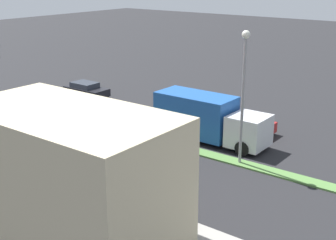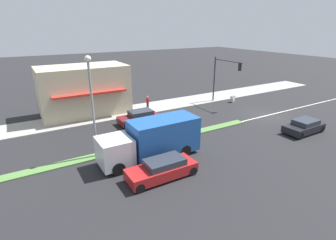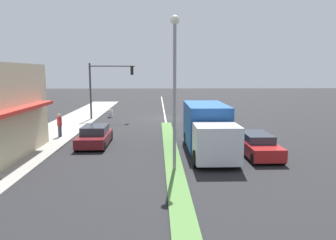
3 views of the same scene
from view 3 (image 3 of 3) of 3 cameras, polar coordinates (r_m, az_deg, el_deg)
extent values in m
plane|color=#232326|center=(17.28, 0.97, -7.94)|extent=(160.00, 160.00, 0.00)
cube|color=beige|center=(34.91, -0.50, 0.41)|extent=(0.16, 60.00, 0.01)
cube|color=red|center=(19.09, -23.66, 1.86)|extent=(0.70, 7.32, 0.20)
cylinder|color=#333338|center=(33.92, -13.36, 4.90)|extent=(0.18, 0.18, 5.60)
cylinder|color=#333338|center=(33.50, -9.68, 9.25)|extent=(4.50, 0.12, 0.12)
cube|color=black|center=(33.29, -6.29, 8.54)|extent=(0.28, 0.24, 0.84)
sphere|color=red|center=(33.42, -6.29, 9.01)|extent=(0.18, 0.18, 0.18)
sphere|color=gold|center=(33.42, -6.28, 8.54)|extent=(0.18, 0.18, 0.18)
sphere|color=green|center=(33.42, -6.27, 8.08)|extent=(0.18, 0.18, 0.18)
cylinder|color=gray|center=(15.79, 1.15, 3.83)|extent=(0.16, 0.16, 7.00)
sphere|color=silver|center=(15.92, 1.19, 17.04)|extent=(0.44, 0.44, 0.44)
cylinder|color=#282D42|center=(25.36, -18.31, -1.86)|extent=(0.26, 0.26, 0.82)
cylinder|color=maroon|center=(25.24, -18.39, -0.20)|extent=(0.34, 0.34, 0.67)
sphere|color=tan|center=(25.18, -18.44, 0.80)|extent=(0.22, 0.22, 0.22)
cube|color=silver|center=(35.86, -10.00, 1.17)|extent=(0.45, 0.21, 0.84)
cube|color=silver|center=(35.54, -10.07, 1.11)|extent=(0.45, 0.21, 0.84)
cube|color=silver|center=(17.04, 8.44, -4.02)|extent=(2.28, 2.20, 1.90)
cube|color=#1E519E|center=(20.71, 6.56, -0.79)|extent=(2.40, 5.10, 2.60)
cylinder|color=black|center=(17.26, 12.05, -6.59)|extent=(0.28, 0.90, 0.90)
cylinder|color=black|center=(16.88, 4.87, -6.78)|extent=(0.28, 0.90, 0.90)
cylinder|color=black|center=(22.30, 8.79, -3.10)|extent=(0.28, 0.90, 0.90)
cylinder|color=black|center=(22.01, 3.25, -3.17)|extent=(0.28, 0.90, 0.90)
cube|color=black|center=(34.20, 7.95, 0.98)|extent=(1.81, 3.96, 0.63)
cube|color=#2D333D|center=(34.33, 7.91, 1.89)|extent=(1.53, 2.18, 0.43)
cylinder|color=black|center=(32.84, 9.79, 0.33)|extent=(0.22, 0.63, 0.63)
cylinder|color=black|center=(32.56, 7.02, 0.32)|extent=(0.22, 0.63, 0.63)
cylinder|color=black|center=(35.90, 8.78, 1.03)|extent=(0.22, 0.63, 0.63)
cylinder|color=black|center=(35.64, 6.24, 1.03)|extent=(0.22, 0.63, 0.63)
cube|color=#AD1E1E|center=(19.84, 15.31, -4.56)|extent=(1.74, 4.59, 0.69)
cube|color=#2D333D|center=(19.94, 15.18, -2.84)|extent=(1.48, 2.53, 0.43)
cylinder|color=black|center=(18.40, 19.34, -6.40)|extent=(0.22, 0.62, 0.62)
cylinder|color=black|center=(17.91, 14.71, -6.60)|extent=(0.22, 0.62, 0.62)
cylinder|color=black|center=(21.88, 15.77, -3.92)|extent=(0.22, 0.62, 0.62)
cylinder|color=black|center=(21.46, 11.83, -4.02)|extent=(0.22, 0.62, 0.62)
cube|color=maroon|center=(22.29, -12.64, -3.14)|extent=(1.84, 4.14, 0.61)
cube|color=#2D333D|center=(22.39, -12.59, -1.62)|extent=(1.57, 2.28, 0.52)
cylinder|color=black|center=(20.58, -11.23, -4.54)|extent=(0.22, 0.62, 0.62)
cylinder|color=black|center=(20.91, -15.69, -4.49)|extent=(0.22, 0.62, 0.62)
cylinder|color=black|center=(23.81, -9.94, -2.74)|extent=(0.22, 0.62, 0.62)
cylinder|color=black|center=(24.09, -13.82, -2.73)|extent=(0.22, 0.62, 0.62)
camera|label=1|loc=(22.14, -82.90, 15.81)|focal=50.00mm
camera|label=2|loc=(22.34, 58.74, 15.96)|focal=28.00mm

